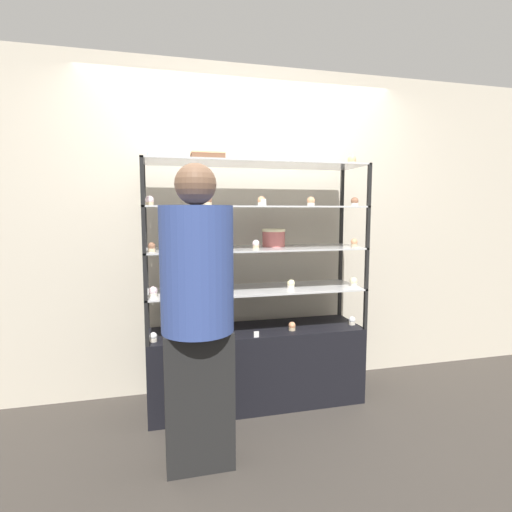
# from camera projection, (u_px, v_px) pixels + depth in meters

# --- Properties ---
(ground_plane) EXTENTS (20.00, 20.00, 0.00)m
(ground_plane) POSITION_uv_depth(u_px,v_px,m) (256.00, 402.00, 3.06)
(ground_plane) COLOR #38332D
(back_wall) EXTENTS (8.00, 0.05, 2.60)m
(back_wall) POSITION_uv_depth(u_px,v_px,m) (245.00, 230.00, 3.27)
(back_wall) COLOR beige
(back_wall) RESTS_ON ground_plane
(display_base) EXTENTS (1.59, 0.45, 0.58)m
(display_base) POSITION_uv_depth(u_px,v_px,m) (256.00, 366.00, 3.02)
(display_base) COLOR black
(display_base) RESTS_ON ground_plane
(display_riser_lower) EXTENTS (1.59, 0.45, 0.30)m
(display_riser_lower) POSITION_uv_depth(u_px,v_px,m) (256.00, 291.00, 2.96)
(display_riser_lower) COLOR black
(display_riser_lower) RESTS_ON display_base
(display_riser_middle) EXTENTS (1.59, 0.45, 0.30)m
(display_riser_middle) POSITION_uv_depth(u_px,v_px,m) (256.00, 250.00, 2.93)
(display_riser_middle) COLOR black
(display_riser_middle) RESTS_ON display_riser_lower
(display_riser_upper) EXTENTS (1.59, 0.45, 0.30)m
(display_riser_upper) POSITION_uv_depth(u_px,v_px,m) (256.00, 208.00, 2.89)
(display_riser_upper) COLOR black
(display_riser_upper) RESTS_ON display_riser_middle
(display_riser_top) EXTENTS (1.59, 0.45, 0.30)m
(display_riser_top) POSITION_uv_depth(u_px,v_px,m) (256.00, 166.00, 2.86)
(display_riser_top) COLOR black
(display_riser_top) RESTS_ON display_riser_upper
(layer_cake_centerpiece) EXTENTS (0.18, 0.18, 0.13)m
(layer_cake_centerpiece) POSITION_uv_depth(u_px,v_px,m) (274.00, 238.00, 3.02)
(layer_cake_centerpiece) COLOR #C66660
(layer_cake_centerpiece) RESTS_ON display_riser_middle
(sheet_cake_frosted) EXTENTS (0.23, 0.16, 0.06)m
(sheet_cake_frosted) POSITION_uv_depth(u_px,v_px,m) (208.00, 157.00, 2.78)
(sheet_cake_frosted) COLOR brown
(sheet_cake_frosted) RESTS_ON display_riser_top
(cupcake_0) EXTENTS (0.05, 0.05, 0.06)m
(cupcake_0) POSITION_uv_depth(u_px,v_px,m) (153.00, 337.00, 2.69)
(cupcake_0) COLOR beige
(cupcake_0) RESTS_ON display_base
(cupcake_1) EXTENTS (0.05, 0.05, 0.06)m
(cupcake_1) POSITION_uv_depth(u_px,v_px,m) (226.00, 329.00, 2.88)
(cupcake_1) COLOR beige
(cupcake_1) RESTS_ON display_base
(cupcake_2) EXTENTS (0.05, 0.05, 0.06)m
(cupcake_2) POSITION_uv_depth(u_px,v_px,m) (292.00, 326.00, 2.95)
(cupcake_2) COLOR #CCB28C
(cupcake_2) RESTS_ON display_base
(cupcake_3) EXTENTS (0.05, 0.05, 0.06)m
(cupcake_3) POSITION_uv_depth(u_px,v_px,m) (352.00, 321.00, 3.10)
(cupcake_3) COLOR beige
(cupcake_3) RESTS_ON display_base
(price_tag_0) EXTENTS (0.04, 0.00, 0.04)m
(price_tag_0) POSITION_uv_depth(u_px,v_px,m) (256.00, 334.00, 2.78)
(price_tag_0) COLOR white
(price_tag_0) RESTS_ON display_base
(cupcake_4) EXTENTS (0.06, 0.06, 0.07)m
(cupcake_4) POSITION_uv_depth(u_px,v_px,m) (153.00, 292.00, 2.68)
(cupcake_4) COLOR beige
(cupcake_4) RESTS_ON display_riser_lower
(cupcake_5) EXTENTS (0.06, 0.06, 0.07)m
(cupcake_5) POSITION_uv_depth(u_px,v_px,m) (227.00, 289.00, 2.79)
(cupcake_5) COLOR beige
(cupcake_5) RESTS_ON display_riser_lower
(cupcake_6) EXTENTS (0.06, 0.06, 0.07)m
(cupcake_6) POSITION_uv_depth(u_px,v_px,m) (291.00, 284.00, 2.97)
(cupcake_6) COLOR beige
(cupcake_6) RESTS_ON display_riser_lower
(cupcake_7) EXTENTS (0.06, 0.06, 0.07)m
(cupcake_7) POSITION_uv_depth(u_px,v_px,m) (353.00, 282.00, 3.06)
(cupcake_7) COLOR beige
(cupcake_7) RESTS_ON display_riser_lower
(price_tag_1) EXTENTS (0.04, 0.00, 0.04)m
(price_tag_1) POSITION_uv_depth(u_px,v_px,m) (219.00, 293.00, 2.68)
(price_tag_1) COLOR white
(price_tag_1) RESTS_ON display_riser_lower
(cupcake_8) EXTENTS (0.05, 0.05, 0.06)m
(cupcake_8) POSITION_uv_depth(u_px,v_px,m) (152.00, 247.00, 2.63)
(cupcake_8) COLOR #CCB28C
(cupcake_8) RESTS_ON display_riser_middle
(cupcake_9) EXTENTS (0.05, 0.05, 0.06)m
(cupcake_9) POSITION_uv_depth(u_px,v_px,m) (256.00, 244.00, 2.87)
(cupcake_9) COLOR #CCB28C
(cupcake_9) RESTS_ON display_riser_middle
(cupcake_10) EXTENTS (0.05, 0.05, 0.06)m
(cupcake_10) POSITION_uv_depth(u_px,v_px,m) (354.00, 243.00, 3.01)
(cupcake_10) COLOR #CCB28C
(cupcake_10) RESTS_ON display_riser_middle
(price_tag_2) EXTENTS (0.04, 0.00, 0.04)m
(price_tag_2) POSITION_uv_depth(u_px,v_px,m) (211.00, 248.00, 2.64)
(price_tag_2) COLOR white
(price_tag_2) RESTS_ON display_riser_middle
(cupcake_11) EXTENTS (0.06, 0.06, 0.07)m
(cupcake_11) POSITION_uv_depth(u_px,v_px,m) (150.00, 201.00, 2.66)
(cupcake_11) COLOR #CCB28C
(cupcake_11) RESTS_ON display_riser_upper
(cupcake_12) EXTENTS (0.06, 0.06, 0.07)m
(cupcake_12) POSITION_uv_depth(u_px,v_px,m) (208.00, 201.00, 2.71)
(cupcake_12) COLOR #CCB28C
(cupcake_12) RESTS_ON display_riser_upper
(cupcake_13) EXTENTS (0.06, 0.06, 0.07)m
(cupcake_13) POSITION_uv_depth(u_px,v_px,m) (262.00, 201.00, 2.78)
(cupcake_13) COLOR white
(cupcake_13) RESTS_ON display_riser_upper
(cupcake_14) EXTENTS (0.06, 0.06, 0.07)m
(cupcake_14) POSITION_uv_depth(u_px,v_px,m) (311.00, 202.00, 2.86)
(cupcake_14) COLOR beige
(cupcake_14) RESTS_ON display_riser_upper
(cupcake_15) EXTENTS (0.06, 0.06, 0.07)m
(cupcake_15) POSITION_uv_depth(u_px,v_px,m) (355.00, 202.00, 2.96)
(cupcake_15) COLOR white
(cupcake_15) RESTS_ON display_riser_upper
(price_tag_3) EXTENTS (0.04, 0.00, 0.04)m
(price_tag_3) POSITION_uv_depth(u_px,v_px,m) (264.00, 202.00, 2.69)
(price_tag_3) COLOR white
(price_tag_3) RESTS_ON display_riser_upper
(cupcake_16) EXTENTS (0.06, 0.06, 0.07)m
(cupcake_16) POSITION_uv_depth(u_px,v_px,m) (151.00, 154.00, 2.64)
(cupcake_16) COLOR beige
(cupcake_16) RESTS_ON display_riser_top
(cupcake_17) EXTENTS (0.06, 0.06, 0.07)m
(cupcake_17) POSITION_uv_depth(u_px,v_px,m) (294.00, 157.00, 2.81)
(cupcake_17) COLOR white
(cupcake_17) RESTS_ON display_riser_top
(cupcake_18) EXTENTS (0.06, 0.06, 0.07)m
(cupcake_18) POSITION_uv_depth(u_px,v_px,m) (352.00, 160.00, 2.97)
(cupcake_18) COLOR #CCB28C
(cupcake_18) RESTS_ON display_riser_top
(price_tag_4) EXTENTS (0.04, 0.00, 0.04)m
(price_tag_4) POSITION_uv_depth(u_px,v_px,m) (186.00, 153.00, 2.53)
(price_tag_4) COLOR white
(price_tag_4) RESTS_ON display_riser_top
(donut_glazed) EXTENTS (0.14, 0.14, 0.04)m
(donut_glazed) POSITION_uv_depth(u_px,v_px,m) (309.00, 162.00, 2.91)
(donut_glazed) COLOR #EFE5CC
(donut_glazed) RESTS_ON display_riser_top
(customer_figure) EXTENTS (0.40, 0.40, 1.71)m
(customer_figure) POSITION_uv_depth(u_px,v_px,m) (198.00, 310.00, 2.20)
(customer_figure) COLOR black
(customer_figure) RESTS_ON ground_plane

